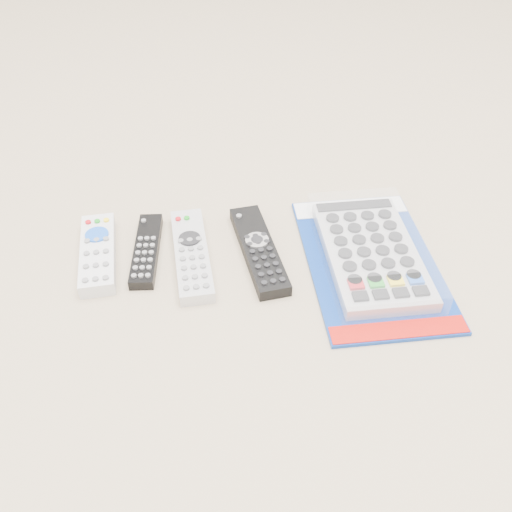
{
  "coord_description": "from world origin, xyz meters",
  "views": [
    {
      "loc": [
        -0.05,
        -0.65,
        0.58
      ],
      "look_at": [
        0.02,
        -0.02,
        0.01
      ],
      "focal_mm": 40.0,
      "sensor_mm": 36.0,
      "label": 1
    }
  ],
  "objects": [
    {
      "name": "remote_small_grey",
      "position": [
        -0.22,
        0.02,
        0.01
      ],
      "size": [
        0.06,
        0.17,
        0.03
      ],
      "rotation": [
        0.0,
        0.0,
        0.08
      ],
      "color": "silver",
      "rests_on": "ground"
    },
    {
      "name": "remote_silver_dvd",
      "position": [
        -0.07,
        0.0,
        0.01
      ],
      "size": [
        0.06,
        0.2,
        0.02
      ],
      "rotation": [
        0.0,
        0.0,
        0.07
      ],
      "color": "#BABBBF",
      "rests_on": "ground"
    },
    {
      "name": "jumbo_remote_packaged",
      "position": [
        0.2,
        -0.03,
        0.02
      ],
      "size": [
        0.19,
        0.32,
        0.04
      ],
      "rotation": [
        0.0,
        0.0,
        0.01
      ],
      "color": "navy",
      "rests_on": "ground"
    },
    {
      "name": "remote_slim_black",
      "position": [
        -0.14,
        0.02,
        0.01
      ],
      "size": [
        0.05,
        0.16,
        0.02
      ],
      "rotation": [
        0.0,
        0.0,
        -0.07
      ],
      "color": "black",
      "rests_on": "ground"
    },
    {
      "name": "remote_large_black",
      "position": [
        0.03,
        0.0,
        0.01
      ],
      "size": [
        0.08,
        0.2,
        0.02
      ],
      "rotation": [
        0.0,
        0.0,
        0.14
      ],
      "color": "black",
      "rests_on": "ground"
    }
  ]
}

